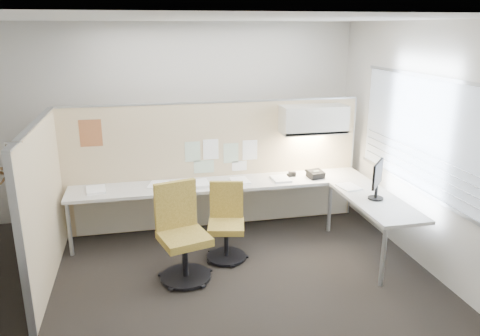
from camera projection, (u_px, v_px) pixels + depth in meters
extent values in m
cube|color=black|center=(190.00, 286.00, 5.14)|extent=(5.50, 4.50, 0.01)
cube|color=white|center=(180.00, 18.00, 4.33)|extent=(5.50, 4.50, 0.01)
cube|color=beige|center=(169.00, 121.00, 6.84)|extent=(5.50, 0.02, 2.80)
cube|color=beige|center=(227.00, 273.00, 2.63)|extent=(5.50, 0.02, 2.80)
cube|color=beige|center=(428.00, 149.00, 5.30)|extent=(0.02, 4.50, 2.80)
cube|color=#8E98A6|center=(427.00, 136.00, 5.25)|extent=(0.01, 2.80, 1.30)
cube|color=beige|center=(214.00, 166.00, 6.50)|extent=(4.10, 0.06, 1.75)
cube|color=beige|center=(44.00, 205.00, 5.05)|extent=(0.06, 2.20, 1.75)
cube|color=beige|center=(222.00, 184.00, 6.25)|extent=(4.00, 0.60, 0.04)
cube|color=beige|center=(376.00, 201.00, 5.63)|extent=(0.60, 1.47, 0.04)
cube|color=beige|center=(219.00, 202.00, 6.60)|extent=(3.90, 0.02, 0.64)
cylinder|color=#A5A8AA|center=(69.00, 230.00, 5.72)|extent=(0.05, 0.05, 0.69)
cylinder|color=#A5A8AA|center=(383.00, 257.00, 5.04)|extent=(0.05, 0.05, 0.69)
cylinder|color=#A5A8AA|center=(330.00, 208.00, 6.42)|extent=(0.05, 0.05, 0.69)
cube|color=beige|center=(313.00, 119.00, 6.39)|extent=(0.90, 0.36, 0.38)
cube|color=#FFEABF|center=(313.00, 134.00, 6.45)|extent=(0.60, 0.06, 0.02)
cube|color=#8CBF8C|center=(193.00, 152.00, 6.34)|extent=(0.21, 0.00, 0.28)
cube|color=white|center=(211.00, 149.00, 6.38)|extent=(0.21, 0.00, 0.28)
cube|color=#8CBF8C|center=(231.00, 153.00, 6.46)|extent=(0.21, 0.00, 0.28)
cube|color=white|center=(250.00, 150.00, 6.51)|extent=(0.21, 0.00, 0.28)
cube|color=#8CBF8C|center=(204.00, 167.00, 6.43)|extent=(0.28, 0.00, 0.18)
cube|color=white|center=(239.00, 166.00, 6.54)|extent=(0.21, 0.00, 0.14)
cube|color=orange|center=(91.00, 133.00, 5.98)|extent=(0.28, 0.00, 0.35)
cylinder|color=black|center=(186.00, 276.00, 5.26)|extent=(0.57, 0.57, 0.03)
cylinder|color=black|center=(185.00, 259.00, 5.20)|extent=(0.07, 0.07, 0.44)
cube|color=gold|center=(184.00, 238.00, 5.12)|extent=(0.62, 0.62, 0.09)
cube|color=gold|center=(176.00, 205.00, 5.23)|extent=(0.48, 0.19, 0.54)
cylinder|color=black|center=(226.00, 256.00, 5.73)|extent=(0.48, 0.48, 0.03)
cylinder|color=black|center=(226.00, 243.00, 5.67)|extent=(0.06, 0.06, 0.37)
cube|color=gold|center=(226.00, 226.00, 5.61)|extent=(0.51, 0.51, 0.07)
cube|color=gold|center=(226.00, 199.00, 5.73)|extent=(0.41, 0.14, 0.47)
cylinder|color=black|center=(376.00, 198.00, 5.64)|extent=(0.18, 0.18, 0.02)
cylinder|color=black|center=(376.00, 192.00, 5.62)|extent=(0.04, 0.04, 0.17)
cube|color=black|center=(378.00, 174.00, 5.55)|extent=(0.31, 0.36, 0.29)
cube|color=black|center=(378.00, 174.00, 5.55)|extent=(0.26, 0.31, 0.26)
cube|color=black|center=(316.00, 174.00, 6.42)|extent=(0.23, 0.23, 0.12)
cylinder|color=black|center=(309.00, 172.00, 6.41)|extent=(0.07, 0.17, 0.04)
cube|color=black|center=(291.00, 175.00, 6.49)|extent=(0.14, 0.09, 0.05)
cube|color=black|center=(292.00, 174.00, 6.50)|extent=(0.11, 0.09, 0.06)
cube|color=silver|center=(13.00, 142.00, 4.01)|extent=(0.14, 0.02, 0.02)
cylinder|color=silver|center=(6.00, 152.00, 4.02)|extent=(0.02, 0.02, 0.14)
cube|color=#AD7F4C|center=(8.00, 167.00, 4.06)|extent=(0.02, 0.42, 0.12)
cube|color=#AD7F4C|center=(6.00, 170.00, 4.09)|extent=(0.02, 0.42, 0.12)
cube|color=#9998A2|center=(15.00, 234.00, 4.19)|extent=(0.01, 0.07, 1.06)
cube|color=white|center=(96.00, 190.00, 5.91)|extent=(0.26, 0.32, 0.03)
cube|color=white|center=(158.00, 185.00, 6.13)|extent=(0.30, 0.35, 0.02)
cube|color=white|center=(200.00, 184.00, 6.13)|extent=(0.24, 0.31, 0.04)
cube|color=white|center=(240.00, 181.00, 6.29)|extent=(0.25, 0.32, 0.02)
cube|color=white|center=(281.00, 179.00, 6.35)|extent=(0.23, 0.30, 0.03)
cube|color=white|center=(349.00, 187.00, 6.04)|extent=(0.27, 0.33, 0.02)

